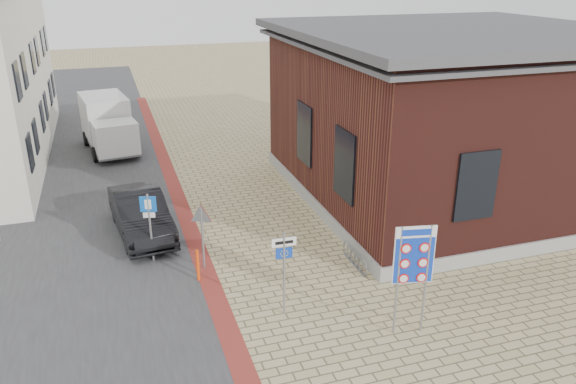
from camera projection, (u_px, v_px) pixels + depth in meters
ground at (299, 317)px, 15.43m from camera, size 120.00×120.00×0.00m
road_strip at (91, 166)px, 27.10m from camera, size 7.00×60.00×0.02m
curb_strip at (177, 195)px, 23.68m from camera, size 0.60×40.00×0.02m
brick_building at (452, 111)px, 22.89m from camera, size 13.00×13.00×6.80m
bike_rack at (355, 258)px, 18.04m from camera, size 0.08×1.80×0.60m
sedan at (141, 214)px, 20.02m from camera, size 2.19×4.89×1.56m
box_truck at (108, 124)px, 29.04m from camera, size 2.84×5.51×2.75m
border_sign at (414, 257)px, 14.00m from camera, size 1.04×0.25×3.08m
essen_sign at (284, 261)px, 14.99m from camera, size 0.67×0.07×2.49m
parking_sign at (149, 217)px, 17.81m from camera, size 0.51×0.18×2.35m
yield_sign at (202, 222)px, 17.34m from camera, size 0.73×0.37×2.17m
bollard at (198, 265)px, 17.05m from camera, size 0.12×0.12×1.05m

